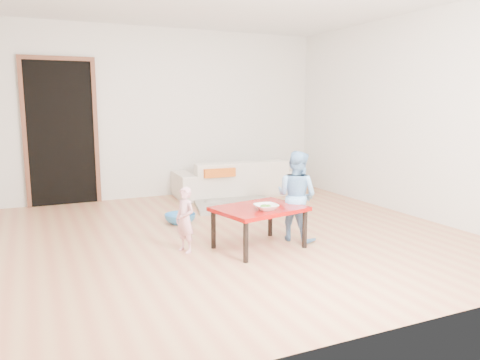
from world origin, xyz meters
TOP-DOWN VIEW (x-y plane):
  - floor at (0.00, 0.00)m, footprint 5.00×5.00m
  - back_wall at (0.00, 2.50)m, footprint 5.00×0.02m
  - right_wall at (2.50, 0.00)m, footprint 0.02×5.00m
  - doorway at (-1.60, 2.48)m, footprint 1.02×0.08m
  - sofa at (0.96, 2.05)m, footprint 2.00×0.88m
  - cushion at (0.52, 1.84)m, footprint 0.49×0.43m
  - red_table at (0.04, -0.58)m, footprint 0.97×0.81m
  - bowl at (0.04, -0.73)m, footprint 0.23×0.23m
  - broccoli at (0.04, -0.73)m, footprint 0.12×0.12m
  - child_pink at (-0.68, -0.38)m, footprint 0.23×0.28m
  - child_blue at (0.53, -0.48)m, footprint 0.55×0.59m
  - basin at (-0.40, 0.70)m, footprint 0.38×0.38m
  - blanket at (0.58, 1.27)m, footprint 1.27×1.13m

SIDE VIEW (x-z plane):
  - floor at x=0.00m, z-range -0.01..0.01m
  - blanket at x=0.58m, z-range 0.00..0.05m
  - basin at x=-0.40m, z-range 0.00..0.12m
  - red_table at x=0.04m, z-range 0.00..0.43m
  - sofa at x=0.96m, z-range 0.00..0.57m
  - child_pink at x=-0.68m, z-range 0.00..0.65m
  - cushion at x=0.52m, z-range 0.38..0.51m
  - broccoli at x=0.04m, z-range 0.43..0.48m
  - bowl at x=0.04m, z-range 0.43..0.48m
  - child_blue at x=0.53m, z-range 0.00..0.97m
  - doorway at x=-1.60m, z-range -0.03..2.08m
  - back_wall at x=0.00m, z-range 0.00..2.60m
  - right_wall at x=2.50m, z-range 0.00..2.60m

